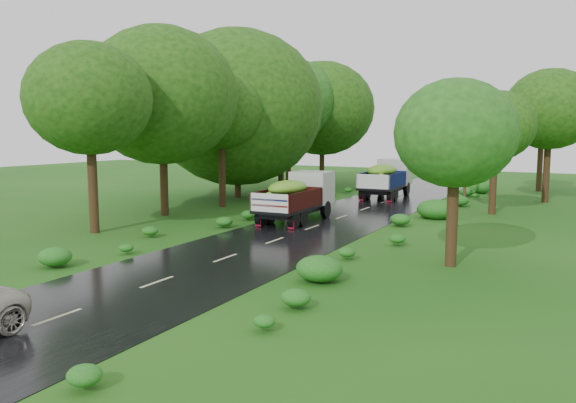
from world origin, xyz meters
The scene contains 9 objects.
ground centered at (0.00, 0.00, 0.00)m, with size 120.00×120.00×0.00m, color #154C10.
road centered at (0.00, 5.00, 0.01)m, with size 6.50×80.00×0.02m, color black.
road_lines centered at (0.00, 6.00, 0.02)m, with size 0.12×69.60×0.00m.
truck_near centered at (-1.66, 13.69, 1.49)m, with size 2.39×6.34×2.64m.
truck_far centered at (-0.69, 26.70, 1.60)m, with size 2.59×6.81×2.83m.
utility_pole centered at (4.87, 27.26, 3.94)m, with size 1.28×0.60×7.66m.
trees_left centered at (-10.04, 22.45, 6.84)m, with size 6.31×33.75×9.55m.
trees_right centered at (8.87, 24.53, 5.65)m, with size 5.76×33.10×8.06m.
shrubs centered at (0.00, 14.00, 0.35)m, with size 11.90×44.00×0.70m.
Camera 1 is at (12.23, -13.97, 4.96)m, focal length 35.00 mm.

